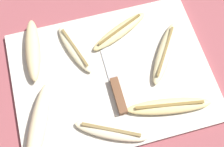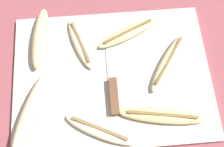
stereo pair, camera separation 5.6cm
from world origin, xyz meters
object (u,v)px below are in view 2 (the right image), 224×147
(knife, at_px, (114,89))
(banana_cream_curved, at_px, (30,111))
(banana_pale_long, at_px, (81,43))
(banana_spotted_left, at_px, (128,33))
(banana_soft_right, at_px, (169,62))
(banana_golden_short, at_px, (162,116))
(banana_mellow_near, at_px, (40,37))
(banana_bright_far, at_px, (100,129))

(knife, bearing_deg, banana_cream_curved, -167.37)
(banana_pale_long, relative_size, banana_spotted_left, 0.92)
(banana_soft_right, relative_size, banana_golden_short, 0.83)
(knife, xyz_separation_m, banana_golden_short, (0.11, -0.08, 0.00))
(banana_soft_right, xyz_separation_m, banana_cream_curved, (-0.34, -0.10, 0.01))
(knife, height_order, banana_spotted_left, banana_spotted_left)
(banana_mellow_near, distance_m, banana_cream_curved, 0.20)
(banana_golden_short, relative_size, banana_spotted_left, 1.19)
(banana_pale_long, relative_size, banana_mellow_near, 0.89)
(banana_cream_curved, bearing_deg, banana_spotted_left, 38.36)
(banana_mellow_near, bearing_deg, banana_pale_long, -12.06)
(banana_soft_right, relative_size, banana_mellow_near, 0.95)
(knife, xyz_separation_m, banana_bright_far, (-0.04, -0.10, 0.00))
(banana_cream_curved, relative_size, banana_bright_far, 1.18)
(banana_spotted_left, bearing_deg, banana_cream_curved, -141.64)
(banana_soft_right, xyz_separation_m, banana_mellow_near, (-0.32, 0.09, 0.01))
(knife, distance_m, banana_mellow_near, 0.23)
(knife, xyz_separation_m, banana_pale_long, (-0.07, 0.13, 0.00))
(banana_pale_long, distance_m, banana_spotted_left, 0.12)
(banana_soft_right, height_order, banana_bright_far, banana_soft_right)
(banana_soft_right, bearing_deg, banana_spotted_left, 135.02)
(banana_golden_short, height_order, banana_bright_far, banana_golden_short)
(banana_soft_right, bearing_deg, banana_cream_curved, -163.13)
(banana_bright_far, bearing_deg, banana_golden_short, 7.79)
(banana_cream_curved, bearing_deg, banana_golden_short, -6.18)
(banana_golden_short, height_order, banana_cream_curved, banana_cream_curved)
(banana_pale_long, relative_size, banana_bright_far, 0.93)
(banana_soft_right, bearing_deg, banana_bright_far, -139.44)
(banana_mellow_near, distance_m, banana_golden_short, 0.36)
(knife, relative_size, banana_mellow_near, 1.15)
(banana_golden_short, bearing_deg, banana_bright_far, -172.21)
(banana_golden_short, distance_m, banana_bright_far, 0.15)
(banana_spotted_left, bearing_deg, knife, -107.90)
(banana_golden_short, bearing_deg, banana_cream_curved, 173.82)
(banana_bright_far, bearing_deg, knife, 67.20)
(banana_spotted_left, bearing_deg, banana_bright_far, -109.83)
(banana_soft_right, bearing_deg, banana_golden_short, -104.74)
(banana_pale_long, xyz_separation_m, banana_cream_curved, (-0.12, -0.17, 0.01))
(banana_pale_long, bearing_deg, banana_bright_far, -81.41)
(banana_golden_short, distance_m, banana_cream_curved, 0.30)
(knife, height_order, banana_cream_curved, banana_cream_curved)
(banana_mellow_near, relative_size, banana_golden_short, 0.87)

